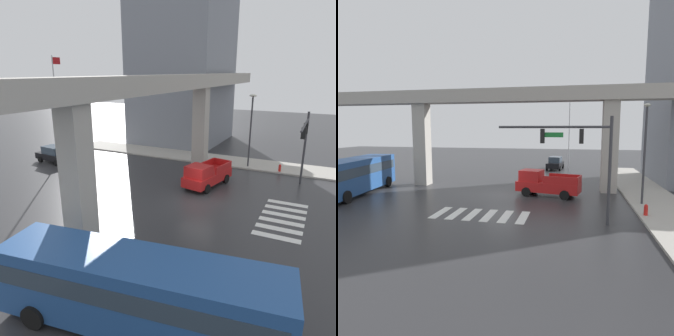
# 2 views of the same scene
# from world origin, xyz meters

# --- Properties ---
(ground_plane) EXTENTS (120.00, 120.00, 0.00)m
(ground_plane) POSITION_xyz_m (0.00, 0.00, 0.00)
(ground_plane) COLOR #2D2D30
(crosswalk_stripes) EXTENTS (6.05, 2.80, 0.01)m
(crosswalk_stripes) POSITION_xyz_m (-0.00, -6.00, 0.01)
(crosswalk_stripes) COLOR silver
(crosswalk_stripes) RESTS_ON ground
(elevated_overpass) EXTENTS (49.57, 1.88, 9.08)m
(elevated_overpass) POSITION_xyz_m (0.00, 3.27, 7.60)
(elevated_overpass) COLOR #ADA89E
(elevated_overpass) RESTS_ON ground
(sidewalk_east) EXTENTS (4.00, 36.00, 0.15)m
(sidewalk_east) POSITION_xyz_m (11.81, 2.00, 0.07)
(sidewalk_east) COLOR #ADA89E
(sidewalk_east) RESTS_ON ground
(pickup_truck) EXTENTS (5.38, 2.88, 2.08)m
(pickup_truck) POSITION_xyz_m (3.48, 0.67, 0.99)
(pickup_truck) COLOR red
(pickup_truck) RESTS_ON ground
(city_bus) EXTENTS (3.99, 11.04, 2.99)m
(city_bus) POSITION_xyz_m (-12.24, -2.41, 1.72)
(city_bus) COLOR #234C8C
(city_bus) RESTS_ON ground
(sedan_black) EXTENTS (2.34, 4.48, 1.72)m
(sedan_black) POSITION_xyz_m (3.37, 17.67, 0.85)
(sedan_black) COLOR black
(sedan_black) RESTS_ON ground
(traffic_signal_mast) EXTENTS (6.49, 0.32, 6.20)m
(traffic_signal_mast) POSITION_xyz_m (6.02, -6.41, 4.38)
(traffic_signal_mast) COLOR #38383D
(traffic_signal_mast) RESTS_ON ground
(street_lamp_near_corner) EXTENTS (0.44, 0.70, 7.24)m
(street_lamp_near_corner) POSITION_xyz_m (10.61, -1.24, 4.56)
(street_lamp_near_corner) COLOR #38383D
(street_lamp_near_corner) RESTS_ON ground
(fire_hydrant) EXTENTS (0.24, 0.24, 0.85)m
(fire_hydrant) POSITION_xyz_m (10.21, -4.36, 0.43)
(fire_hydrant) COLOR red
(fire_hydrant) RESTS_ON ground
(flagpole) EXTENTS (1.16, 0.12, 10.87)m
(flagpole) POSITION_xyz_m (5.21, 18.43, 6.25)
(flagpole) COLOR silver
(flagpole) RESTS_ON ground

